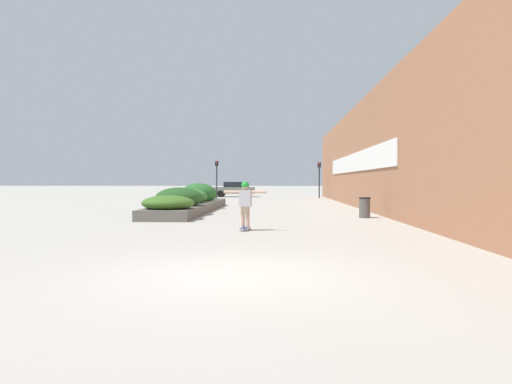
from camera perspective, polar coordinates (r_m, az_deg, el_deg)
name	(u,v)px	position (r m, az deg, el deg)	size (l,w,h in m)	color
ground_plane	(226,276)	(7.35, -3.75, -10.38)	(300.00, 300.00, 0.00)	#ADA89E
building_wall_right	(368,154)	(25.07, 13.79, 4.62)	(0.67, 43.26, 5.91)	#9E6647
planter_box	(190,201)	(22.80, -8.27, -1.13)	(2.19, 12.29, 1.40)	#605B54
skateboard	(245,228)	(13.87, -1.35, -4.57)	(0.32, 0.64, 0.09)	navy
skateboarder	(245,200)	(13.81, -1.35, -0.95)	(1.31, 0.32, 1.41)	tan
trash_bin	(365,208)	(19.22, 13.43, -1.91)	(0.47, 0.47, 0.84)	#514C47
car_leftmost	(381,188)	(47.19, 15.39, 0.44)	(3.98, 1.91, 1.53)	black
car_center_left	(234,189)	(44.55, -2.72, 0.38)	(4.00, 1.87, 1.46)	slate
traffic_light_left	(217,173)	(40.84, -4.94, 2.43)	(0.28, 0.30, 3.34)	black
traffic_light_right	(319,174)	(40.93, 7.91, 2.30)	(0.28, 0.30, 3.20)	black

